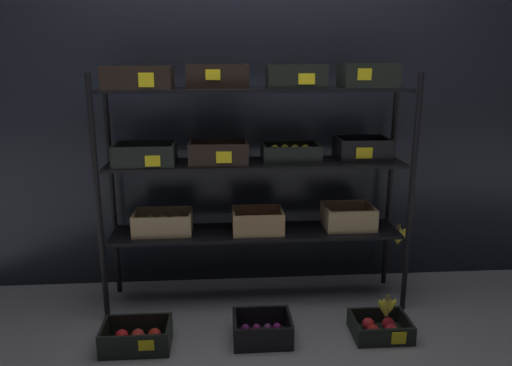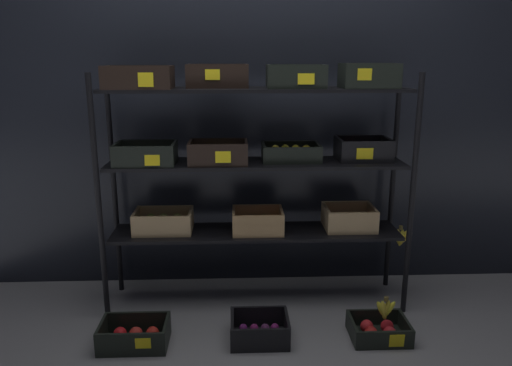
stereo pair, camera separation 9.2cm
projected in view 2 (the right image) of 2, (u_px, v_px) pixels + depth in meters
ground_plane at (256, 300)px, 3.14m from camera, size 10.00×10.00×0.00m
storefront_wall at (254, 93)px, 3.19m from camera, size 4.19×0.12×2.57m
display_rack at (255, 156)px, 2.91m from camera, size 1.93×0.39×1.48m
crate_ground_apple_red at (135, 336)px, 2.64m from camera, size 0.36×0.24×0.13m
crate_ground_plum at (260, 332)px, 2.69m from camera, size 0.32×0.26×0.13m
crate_ground_center_apple_red at (379, 330)px, 2.71m from camera, size 0.32×0.26×0.11m
banana_bunch_loose at (385, 309)px, 2.69m from camera, size 0.13×0.04×0.14m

